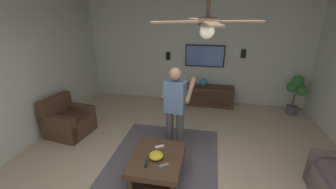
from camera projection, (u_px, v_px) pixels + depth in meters
wall_back_tv at (196, 53)px, 6.31m from camera, size 0.10×6.23×2.77m
area_rug at (161, 168)px, 3.91m from camera, size 2.84×1.94×0.01m
armchair at (68, 122)px, 4.91m from camera, size 0.90×0.91×0.82m
coffee_table at (158, 162)px, 3.62m from camera, size 1.00×0.80×0.40m
media_console at (202, 95)px, 6.36m from camera, size 0.45×1.70×0.55m
tv at (205, 56)px, 6.20m from camera, size 0.05×1.06×0.60m
person_standing at (175, 106)px, 4.11m from camera, size 0.60×0.60×1.64m
potted_plant_tall at (296, 90)px, 5.70m from camera, size 0.36×0.47×1.01m
bowl at (156, 155)px, 3.52m from camera, size 0.23×0.23×0.10m
remote_white at (160, 147)px, 3.81m from camera, size 0.11×0.15×0.02m
remote_black at (146, 164)px, 3.40m from camera, size 0.16×0.07×0.02m
remote_grey at (164, 166)px, 3.36m from camera, size 0.13×0.14×0.02m
vase_round at (203, 82)px, 6.24m from camera, size 0.22×0.22×0.22m
wall_speaker_left at (243, 54)px, 5.99m from camera, size 0.06×0.12×0.22m
wall_speaker_right at (168, 56)px, 6.41m from camera, size 0.06×0.12×0.22m
ceiling_fan at (207, 24)px, 2.35m from camera, size 1.18×1.16×0.46m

